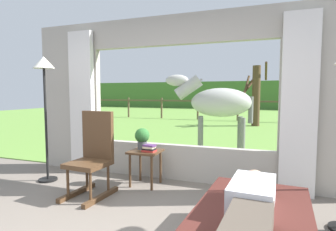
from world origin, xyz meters
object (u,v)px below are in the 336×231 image
object	(u,v)px
side_table	(146,157)
potted_plant	(142,137)
book_stack	(149,148)
rocking_chair	(93,154)
reclining_person	(251,204)
floor_lamp_left	(44,81)
horse	(217,103)
pasture_tree	(256,94)

from	to	relation	value
side_table	potted_plant	world-z (taller)	potted_plant
book_stack	rocking_chair	bearing A→B (deg)	-138.72
reclining_person	floor_lamp_left	size ratio (longest dim) A/B	0.75
book_stack	horse	bearing A→B (deg)	73.98
rocking_chair	floor_lamp_left	bearing A→B (deg)	170.34
rocking_chair	floor_lamp_left	world-z (taller)	floor_lamp_left
horse	floor_lamp_left	bearing A→B (deg)	123.68
reclining_person	potted_plant	xyz separation A→B (m)	(-1.65, 1.57, 0.18)
pasture_tree	reclining_person	bearing A→B (deg)	-88.08
floor_lamp_left	horse	bearing A→B (deg)	47.07
floor_lamp_left	reclining_person	bearing A→B (deg)	-20.72
book_stack	pasture_tree	distance (m)	8.27
side_table	horse	xyz separation A→B (m)	(0.70, 2.05, 0.73)
side_table	floor_lamp_left	xyz separation A→B (m)	(-1.52, -0.34, 1.12)
potted_plant	horse	distance (m)	2.18
floor_lamp_left	pasture_tree	bearing A→B (deg)	71.81
reclining_person	book_stack	xyz separation A→B (m)	(-1.48, 1.44, 0.05)
reclining_person	potted_plant	distance (m)	2.28
rocking_chair	potted_plant	size ratio (longest dim) A/B	3.50
side_table	potted_plant	bearing A→B (deg)	143.13
floor_lamp_left	pasture_tree	distance (m)	8.88
potted_plant	book_stack	bearing A→B (deg)	-36.22
rocking_chair	book_stack	xyz separation A→B (m)	(0.59, 0.52, 0.02)
book_stack	floor_lamp_left	bearing A→B (deg)	-170.40
side_table	horse	world-z (taller)	horse
side_table	potted_plant	xyz separation A→B (m)	(-0.08, 0.06, 0.28)
horse	pasture_tree	distance (m)	6.07
side_table	book_stack	distance (m)	0.18
rocking_chair	horse	bearing A→B (deg)	69.37
horse	pasture_tree	xyz separation A→B (m)	(0.55, 6.04, 0.17)
potted_plant	book_stack	size ratio (longest dim) A/B	1.62
side_table	horse	bearing A→B (deg)	71.25
floor_lamp_left	rocking_chair	bearing A→B (deg)	-13.48
book_stack	horse	xyz separation A→B (m)	(0.61, 2.11, 0.59)
book_stack	horse	world-z (taller)	horse
pasture_tree	potted_plant	bearing A→B (deg)	-99.38
rocking_chair	book_stack	size ratio (longest dim) A/B	5.67
reclining_person	rocking_chair	size ratio (longest dim) A/B	1.28
rocking_chair	side_table	bearing A→B (deg)	53.09
book_stack	horse	size ratio (longest dim) A/B	0.11
reclining_person	book_stack	world-z (taller)	reclining_person
reclining_person	pasture_tree	world-z (taller)	pasture_tree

